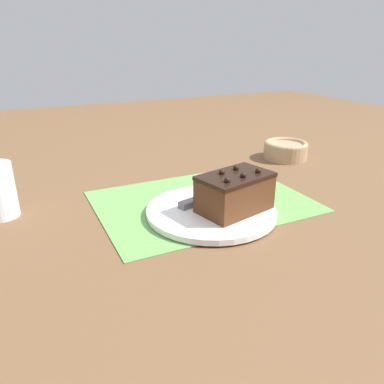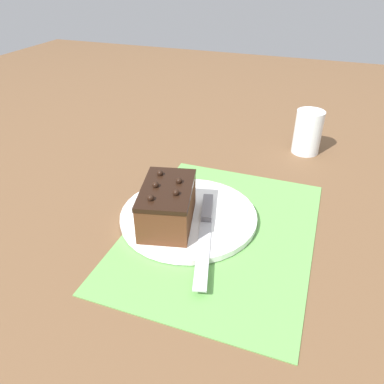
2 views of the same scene
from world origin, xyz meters
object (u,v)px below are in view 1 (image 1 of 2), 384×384
serving_knife (210,197)px  cake_plate (211,211)px  small_bowl (286,149)px  chocolate_cake (235,192)px

serving_knife → cake_plate: bearing=-40.6°
small_bowl → cake_plate: bearing=32.9°
chocolate_cake → cake_plate: bearing=-35.5°
chocolate_cake → serving_knife: (0.02, -0.07, -0.03)m
cake_plate → small_bowl: small_bowl is taller
small_bowl → chocolate_cake: bearing=38.3°
serving_knife → small_bowl: (-0.38, -0.21, 0.01)m
chocolate_cake → small_bowl: bearing=-141.7°
chocolate_cake → serving_knife: size_ratio=0.66×
cake_plate → chocolate_cake: bearing=144.5°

